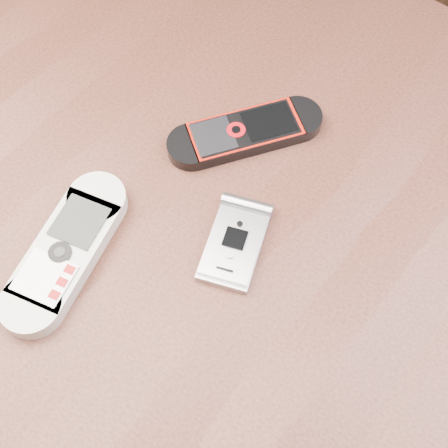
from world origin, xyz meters
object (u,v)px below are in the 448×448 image
Objects in this scene: nokia_black_red at (245,132)px; motorola_razr at (234,244)px; table at (220,271)px; nokia_white at (66,251)px.

nokia_black_red is 0.13m from motorola_razr.
nokia_white is (-0.09, -0.11, 0.12)m from table.
nokia_black_red reaches higher than motorola_razr.
table is 0.12m from motorola_razr.
table is 0.16m from nokia_black_red.
nokia_white is 0.16m from motorola_razr.
table is 0.19m from nokia_white.
motorola_razr is at bearing -23.51° from nokia_black_red.
nokia_black_red is (-0.04, 0.10, 0.11)m from table.
table is 6.84× the size of nokia_white.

